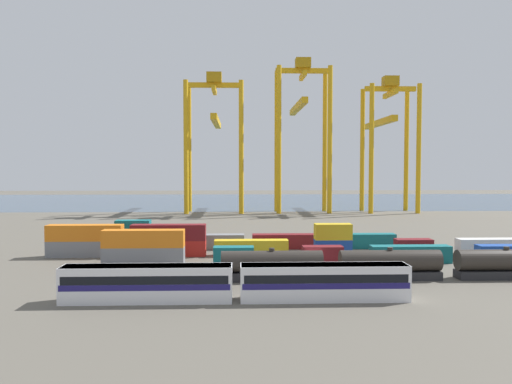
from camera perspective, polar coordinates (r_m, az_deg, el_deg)
The scene contains 27 objects.
ground_plane at distance 113.39m, azimuth 3.63°, elevation -4.54°, with size 420.00×420.00×0.00m, color #5B564C.
harbour_water at distance 219.13m, azimuth 0.90°, elevation -1.02°, with size 400.00×110.00×0.01m, color #384C60.
passenger_train at distance 54.56m, azimuth -2.28°, elevation -10.20°, with size 37.41×3.14×3.90m.
freight_tank_row at distance 69.56m, azimuth 21.23°, elevation -7.73°, with size 58.85×2.71×4.17m.
shipping_container_0 at distance 76.49m, azimuth -12.79°, elevation -7.16°, with size 12.10×2.44×2.60m, color slate.
shipping_container_1 at distance 76.09m, azimuth -12.81°, elevation -5.23°, with size 12.10×2.44×2.60m, color orange.
shipping_container_2 at distance 75.16m, azimuth -2.59°, elevation -7.27°, with size 6.04×2.44×2.60m, color #146066.
shipping_container_3 at distance 76.22m, azimuth 7.65°, elevation -7.15°, with size 6.04×2.44×2.60m, color maroon.
shipping_container_4 at distance 79.57m, azimuth 17.31°, elevation -6.83°, with size 12.10×2.44×2.60m, color #146066.
shipping_container_5 at distance 84.94m, azimuth 25.96°, elevation -6.38°, with size 6.04×2.44×2.60m, color #1C4299.
shipping_container_7 at distance 85.71m, azimuth -19.04°, elevation -6.17°, with size 12.10×2.44×2.60m, color slate.
shipping_container_8 at distance 85.36m, azimuth -19.06°, elevation -4.45°, with size 12.10×2.44×2.60m, color orange.
shipping_container_9 at distance 82.79m, azimuth -10.00°, elevation -6.38°, with size 12.10×2.44×2.60m, color #AD211C.
shipping_container_10 at distance 82.42m, azimuth -10.02°, elevation -4.59°, with size 12.10×2.44×2.60m, color maroon.
shipping_container_11 at distance 82.02m, azimuth -0.55°, elevation -6.42°, with size 12.10×2.44×2.60m, color gold.
shipping_container_12 at distance 83.46m, azimuth 8.82°, elevation -6.29°, with size 6.04×2.44×2.60m, color #1C4299.
shipping_container_13 at distance 83.09m, azimuth 8.83°, elevation -4.52°, with size 6.04×2.44×2.60m, color gold.
shipping_container_14 at distance 87.00m, azimuth 17.65°, elevation -6.02°, with size 6.04×2.44×2.60m, color maroon.
shipping_container_15 at distance 92.40m, azimuth 25.60°, elevation -5.66°, with size 12.10×2.44×2.60m, color silver.
shipping_container_18 at distance 90.78m, azimuth -13.92°, elevation -5.61°, with size 6.04×2.44×2.60m, color #146066.
shipping_container_19 at distance 90.45m, azimuth -13.94°, elevation -3.98°, with size 6.04×2.44×2.60m, color #146066.
shipping_container_20 at distance 88.99m, azimuth -5.29°, elevation -5.71°, with size 12.10×2.44×2.60m, color slate.
shipping_container_21 at distance 89.25m, azimuth 3.49°, elevation -5.68°, with size 12.10×2.44×2.60m, color maroon.
shipping_container_22 at distance 91.54m, azimuth 12.02°, elevation -5.52°, with size 12.10×2.44×2.60m, color #146066.
gantry_crane_west at distance 165.13m, azimuth -4.76°, elevation 7.16°, with size 18.91×37.65×45.15m.
gantry_crane_central at distance 166.35m, azimuth 5.26°, elevation 8.15°, with size 17.79×37.54×49.94m.
gantry_crane_east at distance 171.92m, azimuth 14.86°, elevation 6.74°, with size 16.76×36.49×44.28m.
Camera 1 is at (-11.08, -71.93, 14.35)m, focal length 34.80 mm.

